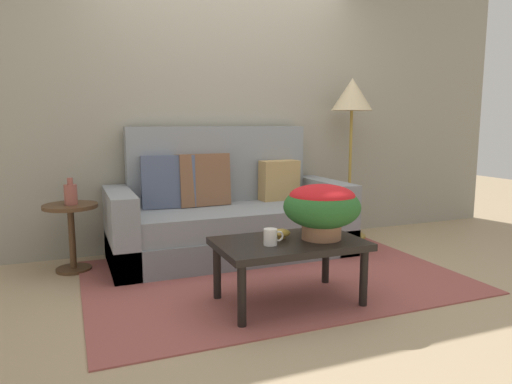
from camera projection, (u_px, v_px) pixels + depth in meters
name	position (u px, v px, depth m)	size (l,w,h in m)	color
ground_plane	(275.00, 279.00, 3.53)	(14.00, 14.00, 0.00)	tan
wall_back	(223.00, 89.00, 4.43)	(6.40, 0.12, 2.95)	gray
area_rug	(272.00, 276.00, 3.58)	(2.73, 1.88, 0.01)	#994C47
couch	(228.00, 216.00, 4.13)	(2.06, 0.87, 1.13)	slate
coffee_table	(289.00, 248.00, 3.01)	(0.94, 0.58, 0.42)	black
side_table	(71.00, 225.00, 3.68)	(0.41, 0.41, 0.53)	#4C331E
floor_lamp	(352.00, 106.00, 4.60)	(0.40, 0.40, 1.59)	olive
potted_plant	(322.00, 206.00, 3.02)	(0.50, 0.50, 0.35)	#A36B4C
coffee_mug	(271.00, 237.00, 2.89)	(0.13, 0.08, 0.10)	white
snack_bowl	(281.00, 233.00, 3.06)	(0.12, 0.12, 0.06)	gold
table_vase	(71.00, 194.00, 3.63)	(0.10, 0.10, 0.21)	#934C42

